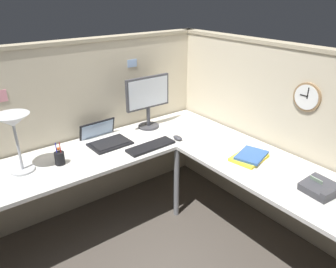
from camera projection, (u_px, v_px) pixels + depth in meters
name	position (u px, v px, depth m)	size (l,w,h in m)	color
ground_plane	(173.00, 230.00, 2.88)	(6.80, 6.80, 0.00)	#4C443D
cubicle_wall_back	(85.00, 127.00, 2.98)	(2.57, 0.12, 1.58)	beige
cubicle_wall_right	(270.00, 134.00, 2.84)	(0.12, 2.37, 1.58)	beige
desk	(163.00, 176.00, 2.50)	(2.35, 2.15, 0.73)	silver
monitor	(148.00, 98.00, 3.02)	(0.46, 0.20, 0.50)	#38383D
laptop	(104.00, 138.00, 2.85)	(0.35, 0.39, 0.22)	black
keyboard	(151.00, 146.00, 2.74)	(0.43, 0.14, 0.02)	black
computer_mouse	(178.00, 138.00, 2.88)	(0.06, 0.10, 0.03)	#38383D
desk_lamp_dome	(14.00, 125.00, 2.24)	(0.24, 0.24, 0.44)	#B7BABF
pen_cup	(60.00, 158.00, 2.46)	(0.08, 0.08, 0.18)	black
office_phone	(320.00, 189.00, 2.11)	(0.21, 0.22, 0.11)	#38383D
book_stack	(250.00, 157.00, 2.55)	(0.32, 0.27, 0.04)	yellow
wall_clock	(307.00, 97.00, 2.41)	(0.04, 0.22, 0.22)	olive
pinned_note_leftmost	(132.00, 63.00, 3.00)	(0.10, 0.00, 0.07)	#99B7E5
pinned_note_middle	(2.00, 96.00, 2.42)	(0.07, 0.00, 0.09)	pink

